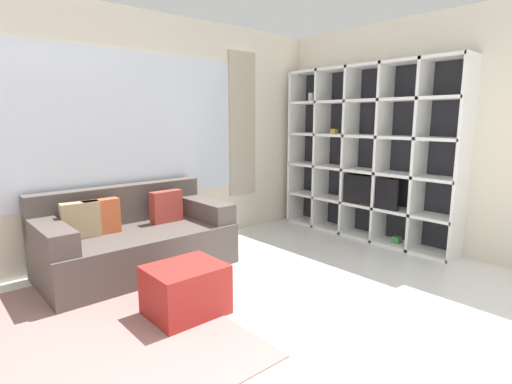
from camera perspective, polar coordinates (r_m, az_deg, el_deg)
wall_back at (r=4.61m, az=-19.70°, el=7.65°), size 6.95×0.11×2.70m
wall_right at (r=5.31m, az=19.33°, el=7.89°), size 0.07×4.44×2.70m
area_rug at (r=3.27m, az=-25.05°, el=-18.47°), size 2.03×2.33×0.01m
shelving_unit at (r=5.31m, az=15.60°, el=5.21°), size 0.36×2.43×2.19m
couch_main at (r=4.28m, az=-16.93°, el=-6.59°), size 1.84×0.96×0.83m
ottoman at (r=3.29m, az=-10.02°, el=-13.63°), size 0.57×0.48×0.40m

